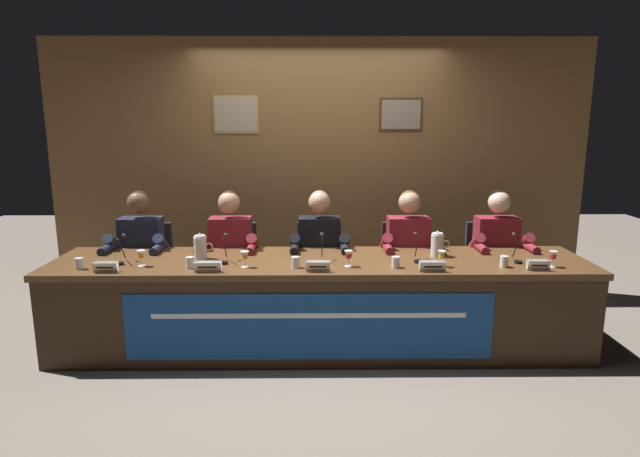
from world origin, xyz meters
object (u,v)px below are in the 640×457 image
object	(u,v)px
juice_glass_far_right	(553,256)
chair_right	(404,274)
juice_glass_left	(245,256)
water_cup_center	(296,263)
chair_far_right	(489,273)
water_cup_right	(396,263)
microphone_center	(322,253)
microphone_left	(225,253)
nameplate_right	(432,266)
juice_glass_center	(348,255)
microphone_right	(417,252)
water_cup_left	(190,263)
panelist_center	(319,250)
chair_left	(234,274)
panelist_left	(230,250)
juice_glass_far_left	(141,255)
microphone_far_left	(121,254)
conference_table	(320,290)
water_cup_far_left	(79,264)
water_pitcher_right_side	(437,245)
water_cup_far_right	(504,262)
microphone_far_right	(517,253)
nameplate_left	(208,267)
nameplate_center	(318,266)
juice_glass_right	(442,256)
nameplate_far_right	(538,265)
nameplate_far_left	(106,267)
panelist_far_left	(139,250)
chair_far_left	(148,274)
panelist_right	(409,250)
panelist_far_right	(498,250)
chair_center	(319,274)

from	to	relation	value
juice_glass_far_right	chair_right	bearing A→B (deg)	138.23
juice_glass_left	water_cup_center	bearing A→B (deg)	-2.51
chair_far_right	water_cup_right	bearing A→B (deg)	-139.41
water_cup_right	microphone_center	bearing A→B (deg)	163.25
microphone_left	nameplate_right	world-z (taller)	microphone_left
juice_glass_center	nameplate_right	bearing A→B (deg)	-12.70
microphone_left	water_cup_right	bearing A→B (deg)	-6.77
microphone_right	microphone_center	bearing A→B (deg)	-179.04
water_cup_left	panelist_center	world-z (taller)	panelist_center
chair_left	panelist_left	size ratio (longest dim) A/B	0.73
juice_glass_far_left	microphone_far_left	xyz separation A→B (m)	(-0.18, 0.08, -0.01)
conference_table	microphone_left	distance (m)	0.79
water_cup_far_left	chair_left	world-z (taller)	chair_left
panelist_center	water_pitcher_right_side	distance (m)	1.01
water_cup_far_left	water_cup_far_right	xyz separation A→B (m)	(3.16, 0.02, 0.00)
chair_right	chair_left	bearing A→B (deg)	180.00
juice_glass_left	microphone_far_right	size ratio (longest dim) A/B	0.57
conference_table	chair_right	world-z (taller)	chair_right
water_cup_right	water_cup_far_right	bearing A→B (deg)	0.54
nameplate_left	chair_right	xyz separation A→B (m)	(1.60, 0.96, -0.34)
nameplate_center	water_cup_right	xyz separation A→B (m)	(0.58, 0.09, -0.00)
juice_glass_left	chair_right	size ratio (longest dim) A/B	0.14
conference_table	nameplate_right	world-z (taller)	nameplate_right
juice_glass_right	nameplate_left	bearing A→B (deg)	-176.03
nameplate_far_right	water_pitcher_right_side	distance (m)	0.77
nameplate_far_left	water_cup_left	world-z (taller)	water_cup_left
juice_glass_center	nameplate_right	size ratio (longest dim) A/B	0.65
juice_glass_center	microphone_left	bearing A→B (deg)	172.72
juice_glass_far_left	microphone_far_right	distance (m)	2.87
juice_glass_left	chair_far_right	xyz separation A→B (m)	(2.13, 0.84, -0.39)
water_cup_left	panelist_center	distance (m)	1.17
water_cup_far_left	chair_right	xyz separation A→B (m)	(2.56, 0.87, -0.34)
nameplate_left	water_cup_right	distance (m)	1.38
chair_far_right	juice_glass_far_right	bearing A→B (deg)	-78.33
water_cup_center	panelist_far_left	bearing A→B (deg)	154.55
water_cup_far_right	juice_glass_left	bearing A→B (deg)	179.65
chair_left	nameplate_center	xyz separation A→B (m)	(0.76, -0.95, 0.34)
juice_glass_left	microphone_center	xyz separation A→B (m)	(0.58, 0.14, -0.01)
panelist_center	chair_far_left	bearing A→B (deg)	172.76
microphone_center	water_pitcher_right_side	distance (m)	0.95
chair_left	panelist_left	distance (m)	0.34
juice_glass_far_left	microphone_far_right	world-z (taller)	microphone_far_right
conference_table	juice_glass_far_right	world-z (taller)	juice_glass_far_right
panelist_left	panelist_right	size ratio (longest dim) A/B	1.00
juice_glass_far_left	chair_left	world-z (taller)	chair_left
water_cup_far_left	juice_glass_right	distance (m)	2.69
water_cup_right	microphone_right	bearing A→B (deg)	42.33
nameplate_far_left	panelist_right	world-z (taller)	panelist_right
panelist_far_right	chair_center	bearing A→B (deg)	172.76
chair_center	juice_glass_far_right	size ratio (longest dim) A/B	7.15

